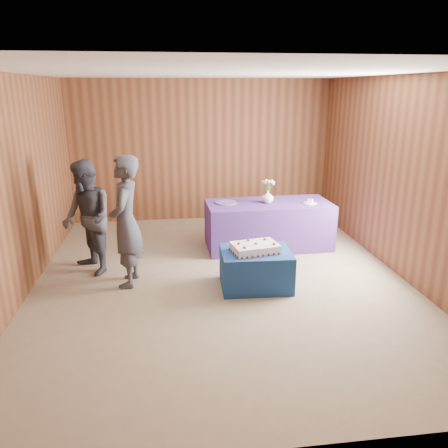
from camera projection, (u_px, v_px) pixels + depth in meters
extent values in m
plane|color=gray|center=(221.00, 279.00, 6.02)|extent=(6.00, 6.00, 0.00)
cube|color=brown|center=(202.00, 151.00, 8.45)|extent=(5.00, 0.04, 2.70)
cube|color=brown|center=(278.00, 280.00, 2.77)|extent=(5.00, 0.04, 2.70)
cube|color=brown|center=(17.00, 189.00, 5.30)|extent=(0.04, 6.00, 2.70)
cube|color=brown|center=(403.00, 178.00, 5.92)|extent=(0.04, 6.00, 2.70)
cube|color=white|center=(220.00, 72.00, 5.21)|extent=(5.00, 6.00, 0.04)
cube|color=navy|center=(256.00, 269.00, 5.73)|extent=(0.93, 0.73, 0.50)
cube|color=#472E7E|center=(268.00, 225.00, 7.16)|extent=(2.03, 0.96, 0.75)
cube|color=white|center=(255.00, 248.00, 5.62)|extent=(0.64, 0.49, 0.11)
sphere|color=maroon|center=(239.00, 258.00, 5.37)|extent=(0.03, 0.03, 0.03)
sphere|color=maroon|center=(282.00, 253.00, 5.55)|extent=(0.03, 0.03, 0.03)
sphere|color=maroon|center=(229.00, 248.00, 5.72)|extent=(0.03, 0.03, 0.03)
sphere|color=maroon|center=(269.00, 243.00, 5.90)|extent=(0.03, 0.03, 0.03)
sphere|color=maroon|center=(245.00, 246.00, 5.46)|extent=(0.03, 0.03, 0.03)
cone|color=#125317|center=(247.00, 247.00, 5.47)|extent=(0.02, 0.02, 0.02)
sphere|color=maroon|center=(264.00, 239.00, 5.73)|extent=(0.03, 0.03, 0.03)
cone|color=#125317|center=(265.00, 240.00, 5.73)|extent=(0.02, 0.02, 0.02)
sphere|color=maroon|center=(255.00, 243.00, 5.60)|extent=(0.03, 0.03, 0.03)
cone|color=#125317|center=(257.00, 243.00, 5.61)|extent=(0.02, 0.02, 0.02)
imported|color=silver|center=(268.00, 197.00, 7.02)|extent=(0.20, 0.20, 0.20)
cylinder|color=#3A6C2B|center=(270.00, 186.00, 6.97)|extent=(0.01, 0.01, 0.14)
sphere|color=silver|center=(273.00, 182.00, 6.95)|extent=(0.05, 0.05, 0.05)
cylinder|color=#3A6C2B|center=(269.00, 186.00, 6.99)|extent=(0.01, 0.01, 0.14)
sphere|color=silver|center=(272.00, 181.00, 7.00)|extent=(0.05, 0.05, 0.05)
cylinder|color=#3A6C2B|center=(268.00, 186.00, 7.00)|extent=(0.01, 0.01, 0.14)
sphere|color=silver|center=(269.00, 181.00, 7.02)|extent=(0.05, 0.05, 0.05)
cylinder|color=#3A6C2B|center=(267.00, 186.00, 7.00)|extent=(0.01, 0.01, 0.14)
sphere|color=silver|center=(266.00, 181.00, 7.02)|extent=(0.05, 0.05, 0.05)
cylinder|color=#3A6C2B|center=(266.00, 186.00, 6.99)|extent=(0.01, 0.01, 0.14)
sphere|color=silver|center=(264.00, 181.00, 7.00)|extent=(0.05, 0.05, 0.05)
cylinder|color=#3A6C2B|center=(266.00, 186.00, 6.97)|extent=(0.01, 0.01, 0.14)
sphere|color=silver|center=(263.00, 182.00, 6.96)|extent=(0.05, 0.05, 0.05)
cylinder|color=#3A6C2B|center=(266.00, 187.00, 6.95)|extent=(0.01, 0.01, 0.14)
sphere|color=silver|center=(263.00, 182.00, 6.91)|extent=(0.05, 0.05, 0.05)
cylinder|color=#3A6C2B|center=(267.00, 187.00, 6.94)|extent=(0.01, 0.01, 0.14)
sphere|color=silver|center=(266.00, 183.00, 6.88)|extent=(0.05, 0.05, 0.05)
cylinder|color=#3A6C2B|center=(268.00, 187.00, 6.93)|extent=(0.01, 0.01, 0.14)
sphere|color=silver|center=(269.00, 183.00, 6.86)|extent=(0.05, 0.05, 0.05)
cylinder|color=#3A6C2B|center=(269.00, 187.00, 6.94)|extent=(0.01, 0.01, 0.14)
sphere|color=silver|center=(271.00, 183.00, 6.87)|extent=(0.05, 0.05, 0.05)
cylinder|color=#3A6C2B|center=(270.00, 187.00, 6.95)|extent=(0.01, 0.01, 0.14)
sphere|color=silver|center=(273.00, 182.00, 6.91)|extent=(0.05, 0.05, 0.05)
cylinder|color=#664D9A|center=(226.00, 202.00, 7.02)|extent=(0.42, 0.42, 0.02)
cylinder|color=white|center=(310.00, 203.00, 6.99)|extent=(0.27, 0.27, 0.01)
cube|color=white|center=(310.00, 201.00, 6.98)|extent=(0.09, 0.09, 0.06)
sphere|color=maroon|center=(311.00, 199.00, 6.95)|extent=(0.02, 0.02, 0.02)
cube|color=#B0B0B4|center=(316.00, 206.00, 6.85)|extent=(0.26, 0.06, 0.00)
imported|color=#373841|center=(126.00, 222.00, 5.63)|extent=(0.47, 0.67, 1.73)
imported|color=#363640|center=(87.00, 218.00, 6.02)|extent=(0.93, 0.98, 1.60)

